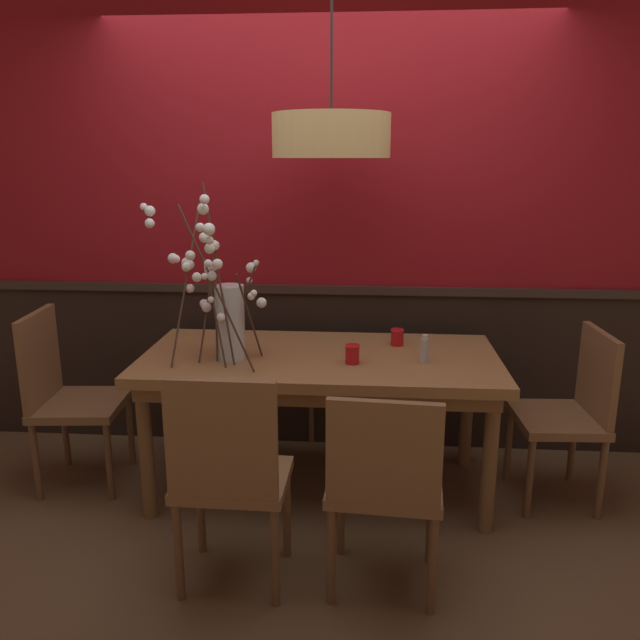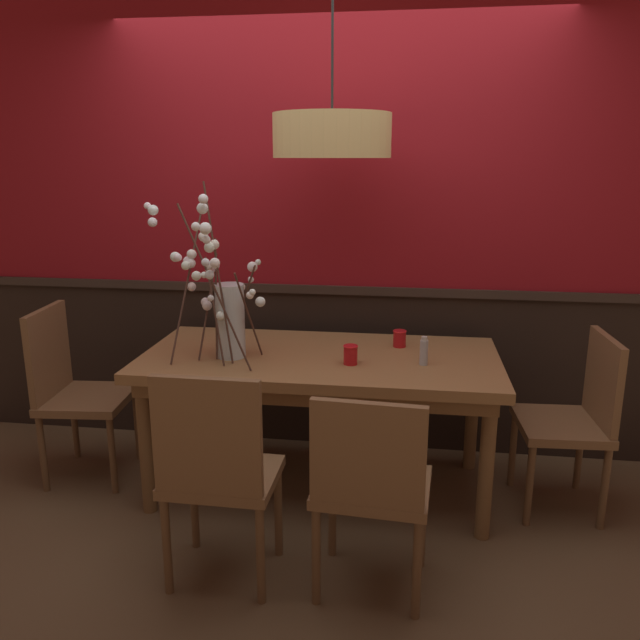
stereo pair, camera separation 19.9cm
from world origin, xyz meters
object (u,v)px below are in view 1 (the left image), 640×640
condiment_bottle (425,349)px  dining_table (320,370)px  vase_with_blossoms (223,309)px  candle_holder_nearer_edge (352,354)px  pendant_lamp (331,136)px  chair_head_west_end (65,391)px  chair_near_side_right (384,481)px  candle_holder_nearer_center (397,337)px  chair_near_side_left (229,471)px  chair_head_east_end (572,407)px  chair_far_side_left (288,350)px  chair_far_side_right (366,351)px

condiment_bottle → dining_table: bearing=170.3°
vase_with_blossoms → condiment_bottle: bearing=1.1°
candle_holder_nearer_edge → pendant_lamp: 1.07m
condiment_bottle → chair_head_west_end: bearing=178.3°
chair_near_side_right → pendant_lamp: (-0.27, 0.90, 1.34)m
vase_with_blossoms → candle_holder_nearer_edge: vase_with_blossoms is taller
condiment_bottle → vase_with_blossoms: bearing=-178.9°
dining_table → candle_holder_nearer_center: size_ratio=20.13×
chair_near_side_left → candle_holder_nearer_center: bearing=56.2°
chair_head_east_end → vase_with_blossoms: (-1.76, -0.10, 0.51)m
candle_holder_nearer_edge → dining_table: bearing=142.0°
chair_head_east_end → chair_near_side_left: chair_near_side_left is taller
chair_head_east_end → candle_holder_nearer_center: size_ratio=10.03×
candle_holder_nearer_center → condiment_bottle: bearing=-67.0°
vase_with_blossoms → condiment_bottle: vase_with_blossoms is taller
dining_table → chair_near_side_left: 0.91m
chair_head_east_end → chair_far_side_left: (-1.57, 0.85, 0.01)m
pendant_lamp → candle_holder_nearer_edge: bearing=-58.8°
chair_far_side_right → chair_near_side_right: chair_far_side_right is taller
chair_head_west_end → chair_near_side_right: bearing=-25.4°
vase_with_blossoms → candle_holder_nearer_center: 0.95m
dining_table → pendant_lamp: (0.05, 0.07, 1.17)m
vase_with_blossoms → chair_near_side_right: bearing=-42.5°
chair_near_side_right → candle_holder_nearer_center: bearing=85.3°
vase_with_blossoms → condiment_bottle: size_ratio=6.14×
chair_head_west_end → chair_near_side_right: 1.87m
vase_with_blossoms → candle_holder_nearer_edge: (0.64, -0.02, -0.21)m
chair_head_east_end → candle_holder_nearer_center: (-0.89, 0.21, 0.29)m
chair_far_side_right → chair_head_east_end: size_ratio=1.02×
chair_head_west_end → pendant_lamp: 1.94m
dining_table → chair_near_side_right: size_ratio=2.07×
chair_near_side_right → chair_near_side_left: bearing=-178.3°
chair_far_side_right → condiment_bottle: 1.04m
chair_head_east_end → condiment_bottle: bearing=-174.0°
chair_far_side_right → chair_head_east_end: bearing=-39.3°
dining_table → candle_holder_nearer_edge: bearing=-38.0°
chair_near_side_left → vase_with_blossoms: bearing=103.1°
chair_near_side_left → chair_far_side_left: bearing=89.3°
chair_near_side_right → chair_far_side_left: bearing=109.6°
chair_far_side_left → condiment_bottle: size_ratio=6.53×
chair_far_side_right → candle_holder_nearer_edge: bearing=-93.6°
dining_table → pendant_lamp: 1.18m
dining_table → chair_head_west_end: bearing=-178.6°
pendant_lamp → chair_near_side_right: bearing=-73.3°
dining_table → chair_far_side_right: size_ratio=1.96×
candle_holder_nearer_edge → chair_near_side_left: bearing=-123.2°
chair_far_side_left → chair_near_side_left: (-0.02, -1.69, 0.02)m
chair_head_east_end → chair_near_side_left: bearing=-152.1°
vase_with_blossoms → pendant_lamp: pendant_lamp is taller
chair_head_east_end → condiment_bottle: size_ratio=6.37×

